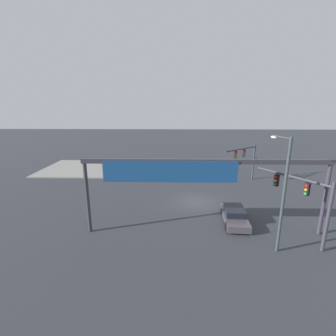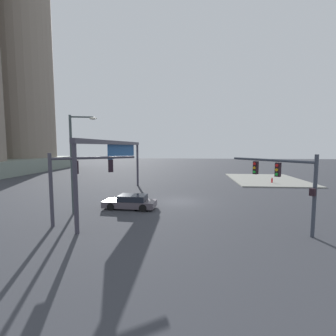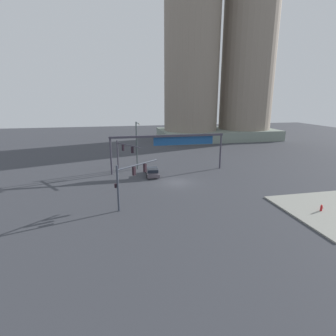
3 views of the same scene
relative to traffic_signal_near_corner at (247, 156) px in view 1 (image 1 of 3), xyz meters
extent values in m
plane|color=#35373D|center=(7.11, 7.19, -3.45)|extent=(161.03, 161.03, 0.00)
cube|color=gray|center=(23.02, -6.19, -3.37)|extent=(14.10, 10.81, 0.15)
cylinder|color=#373D49|center=(-1.31, -1.08, -0.95)|extent=(0.23, 0.23, 5.01)
cylinder|color=#373D49|center=(1.04, 0.82, 1.07)|extent=(4.82, 3.93, 0.17)
cube|color=black|center=(0.53, 0.41, 0.46)|extent=(0.41, 0.40, 0.95)
cylinder|color=red|center=(0.43, 0.53, 0.75)|extent=(0.19, 0.17, 0.20)
cylinder|color=orange|center=(0.43, 0.53, 0.45)|extent=(0.19, 0.17, 0.20)
cylinder|color=green|center=(0.43, 0.53, 0.15)|extent=(0.19, 0.17, 0.20)
cube|color=black|center=(1.88, 1.49, 0.46)|extent=(0.41, 0.40, 0.95)
cylinder|color=red|center=(1.78, 1.62, 0.75)|extent=(0.19, 0.17, 0.20)
cylinder|color=orange|center=(1.78, 1.62, 0.45)|extent=(0.19, 0.17, 0.20)
cylinder|color=green|center=(1.78, 1.62, 0.15)|extent=(0.19, 0.17, 0.20)
cube|color=black|center=(-1.47, -0.88, -0.66)|extent=(0.38, 0.38, 0.44)
cylinder|color=#3D3B47|center=(-0.85, 15.64, -0.93)|extent=(0.24, 0.24, 5.03)
cylinder|color=#3D3B47|center=(0.71, 13.15, 1.19)|extent=(3.28, 5.08, 0.18)
cube|color=black|center=(0.01, 14.26, 0.57)|extent=(0.39, 0.41, 0.95)
cylinder|color=red|center=(0.15, 14.35, 0.87)|extent=(0.16, 0.20, 0.20)
cylinder|color=orange|center=(0.15, 14.35, 0.57)|extent=(0.16, 0.20, 0.20)
cylinder|color=green|center=(0.15, 14.35, 0.27)|extent=(0.16, 0.20, 0.20)
cube|color=black|center=(1.30, 12.20, 0.57)|extent=(0.39, 0.41, 0.95)
cylinder|color=red|center=(1.44, 12.29, 0.87)|extent=(0.16, 0.20, 0.20)
cylinder|color=orange|center=(1.44, 12.29, 0.57)|extent=(0.16, 0.20, 0.20)
cylinder|color=green|center=(1.44, 12.29, 0.27)|extent=(0.16, 0.20, 0.20)
cylinder|color=#394445|center=(2.32, 15.75, 0.52)|extent=(0.20, 0.20, 7.93)
cylinder|color=#394445|center=(2.49, 14.88, 4.33)|extent=(0.45, 1.76, 0.12)
ellipsoid|color=silver|center=(2.66, 14.02, 4.23)|extent=(0.41, 0.65, 0.20)
cylinder|color=#3B3845|center=(-1.93, 13.39, -0.63)|extent=(0.28, 0.28, 5.63)
cylinder|color=#3B3845|center=(16.16, 13.39, -0.63)|extent=(0.28, 0.28, 5.63)
cube|color=#3B3845|center=(7.11, 13.39, 2.36)|extent=(18.48, 0.35, 0.35)
cube|color=navy|center=(9.77, 13.60, 1.61)|extent=(9.94, 0.08, 1.60)
cube|color=#4D464E|center=(4.22, 11.54, -3.01)|extent=(2.14, 4.66, 0.55)
cube|color=black|center=(4.20, 11.26, -2.49)|extent=(1.77, 2.47, 0.50)
cylinder|color=black|center=(3.46, 13.00, -3.13)|extent=(0.26, 0.65, 0.64)
cylinder|color=black|center=(5.17, 12.89, -3.13)|extent=(0.26, 0.65, 0.64)
cylinder|color=black|center=(3.27, 10.19, -3.13)|extent=(0.26, 0.65, 0.64)
cylinder|color=black|center=(4.99, 10.07, -3.13)|extent=(0.26, 0.65, 0.64)
cylinder|color=red|center=(19.53, -5.84, -3.02)|extent=(0.22, 0.22, 0.55)
sphere|color=red|center=(19.53, -5.84, -2.68)|extent=(0.18, 0.18, 0.18)
cylinder|color=red|center=(19.69, -5.84, -3.00)|extent=(0.12, 0.10, 0.10)
camera|label=1|loc=(9.52, 30.40, 6.29)|focal=25.38mm
camera|label=2|loc=(-15.82, 6.45, 2.05)|focal=25.24mm
camera|label=3|loc=(-1.68, -27.94, 8.25)|focal=28.52mm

